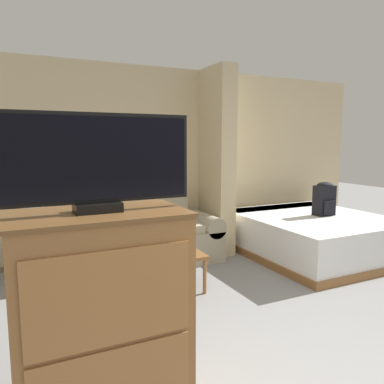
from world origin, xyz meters
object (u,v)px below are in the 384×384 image
(couch, at_px, (136,240))
(coffee_table, at_px, (174,259))
(bed, at_px, (312,234))
(table_lamp, at_px, (33,205))
(tv_dresser, at_px, (102,320))
(tv, at_px, (96,162))
(backpack, at_px, (324,198))

(couch, xyz_separation_m, coffee_table, (0.10, -1.03, 0.04))
(bed, bearing_deg, table_lamp, 170.18)
(tv_dresser, relative_size, tv, 1.18)
(bed, bearing_deg, backpack, -20.16)
(coffee_table, relative_size, tv_dresser, 0.49)
(couch, distance_m, bed, 2.45)
(tv, distance_m, bed, 4.05)
(couch, height_order, backpack, backpack)
(table_lamp, xyz_separation_m, tv, (0.20, -2.54, 0.60))
(bed, bearing_deg, coffee_table, -170.62)
(tv_dresser, xyz_separation_m, backpack, (3.51, 1.87, 0.19))
(table_lamp, xyz_separation_m, backpack, (3.71, -0.67, -0.07))
(bed, bearing_deg, couch, 164.52)
(couch, distance_m, tv, 2.99)
(backpack, bearing_deg, bed, 159.84)
(coffee_table, bearing_deg, backpack, 7.55)
(table_lamp, relative_size, bed, 0.21)
(couch, bearing_deg, tv, -111.10)
(coffee_table, xyz_separation_m, bed, (2.27, 0.37, -0.07))
(couch, xyz_separation_m, bed, (2.36, -0.65, -0.03))
(couch, distance_m, table_lamp, 1.32)
(tv_dresser, height_order, tv, tv)
(coffee_table, bearing_deg, tv, -125.18)
(tv_dresser, distance_m, backpack, 3.98)
(tv, bearing_deg, backpack, 28.06)
(table_lamp, bearing_deg, coffee_table, -37.38)
(bed, bearing_deg, tv_dresser, -150.18)
(couch, bearing_deg, coffee_table, -84.59)
(coffee_table, distance_m, backpack, 2.47)
(couch, relative_size, tv, 2.12)
(table_lamp, height_order, tv, tv)
(table_lamp, bearing_deg, couch, 1.82)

